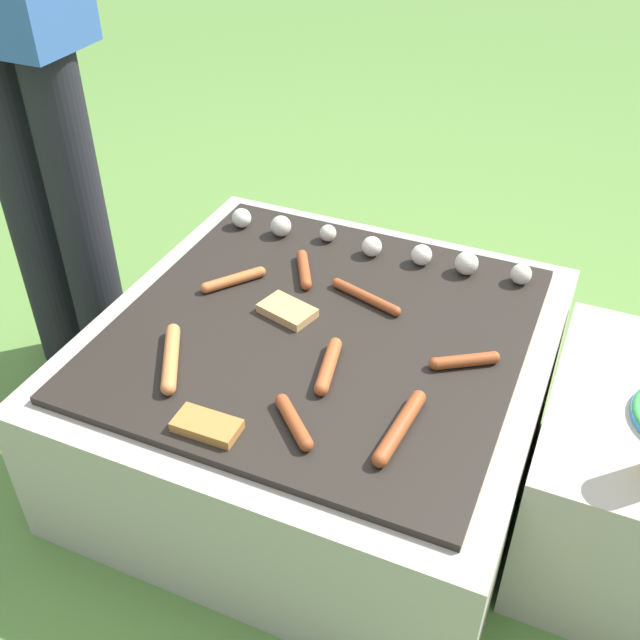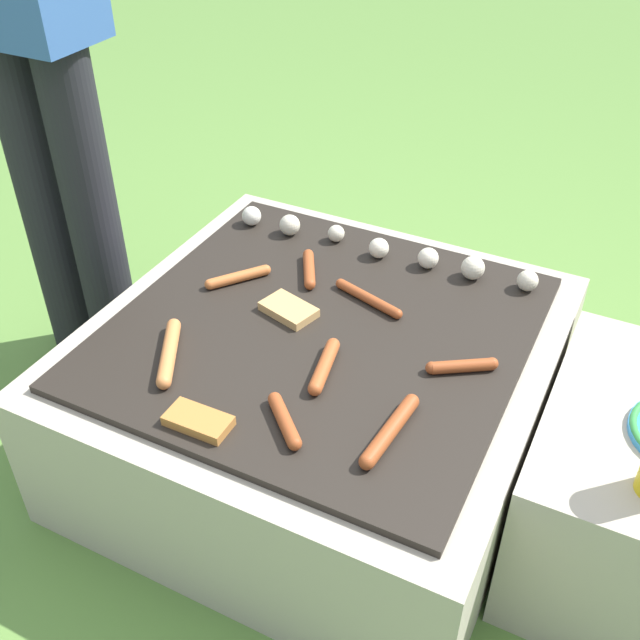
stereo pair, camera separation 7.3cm
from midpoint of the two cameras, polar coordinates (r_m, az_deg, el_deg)
The scene contains 13 objects.
ground_plane at distance 1.87m, azimuth -1.14°, elevation -9.88°, with size 14.00×14.00×0.00m, color #567F38.
grill at distance 1.74m, azimuth -1.21°, elevation -5.63°, with size 0.97×0.97×0.38m.
sausage_back_left at distance 1.55m, azimuth -12.64°, elevation -2.87°, with size 0.12×0.19×0.03m.
sausage_front_center at distance 1.75m, azimuth -7.80°, elevation 3.04°, with size 0.11×0.14×0.02m.
sausage_mid_left at distance 1.53m, azimuth 9.61°, elevation -3.08°, with size 0.13×0.09×0.03m.
sausage_front_right at distance 1.37m, azimuth 4.58°, elevation -8.18°, with size 0.04×0.20×0.03m.
sausage_back_center at distance 1.68m, azimuth 2.26°, elevation 1.76°, with size 0.18×0.07×0.02m.
sausage_back_right at distance 1.49m, azimuth -0.76°, elevation -3.53°, with size 0.06×0.16×0.03m.
sausage_mid_right at distance 1.38m, azimuth -3.55°, elevation -7.78°, with size 0.11×0.11×0.03m.
sausage_front_left at distance 1.77m, azimuth -2.41°, elevation 3.86°, with size 0.09×0.14×0.03m.
bread_slice_left at distance 1.40m, azimuth -10.11°, elevation -7.96°, with size 0.12×0.06×0.02m.
bread_slice_center at distance 1.65m, azimuth -3.78°, elevation 0.70°, with size 0.14×0.10×0.02m.
mushroom_row at distance 1.84m, azimuth 3.14°, elevation 5.70°, with size 0.77×0.08×0.06m.
Camera 1 is at (0.51, -1.17, 1.37)m, focal length 42.00 mm.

